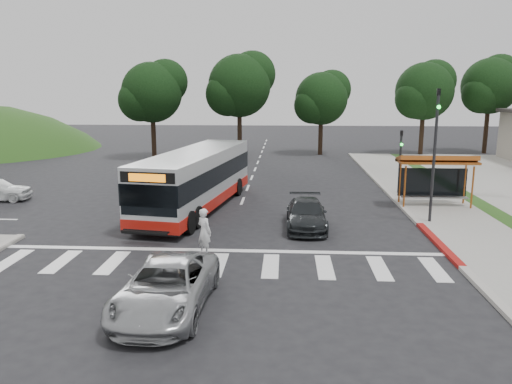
# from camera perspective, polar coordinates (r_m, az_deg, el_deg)

# --- Properties ---
(ground) EXTENTS (140.00, 140.00, 0.00)m
(ground) POSITION_cam_1_polar(r_m,az_deg,el_deg) (23.66, -2.80, -4.19)
(ground) COLOR black
(ground) RESTS_ON ground
(sidewalk_east) EXTENTS (4.00, 40.00, 0.12)m
(sidewalk_east) POSITION_cam_1_polar(r_m,az_deg,el_deg) (32.42, 18.54, -0.35)
(sidewalk_east) COLOR gray
(sidewalk_east) RESTS_ON ground
(curb_east) EXTENTS (0.30, 40.00, 0.15)m
(curb_east) POSITION_cam_1_polar(r_m,az_deg,el_deg) (31.95, 15.07, -0.29)
(curb_east) COLOR #9E9991
(curb_east) RESTS_ON ground
(curb_east_red) EXTENTS (0.32, 6.00, 0.15)m
(curb_east_red) POSITION_cam_1_polar(r_m,az_deg,el_deg) (22.54, 20.10, -5.51)
(curb_east_red) COLOR maroon
(curb_east_red) RESTS_ON ground
(crosswalk_ladder) EXTENTS (18.00, 2.60, 0.01)m
(crosswalk_ladder) POSITION_cam_1_polar(r_m,az_deg,el_deg) (18.93, -4.44, -8.28)
(crosswalk_ladder) COLOR silver
(crosswalk_ladder) RESTS_ON ground
(bus_shelter) EXTENTS (4.20, 1.60, 2.86)m
(bus_shelter) POSITION_cam_1_polar(r_m,az_deg,el_deg) (29.24, 19.89, 2.88)
(bus_shelter) COLOR #A04E1A
(bus_shelter) RESTS_ON sidewalk_east
(traffic_signal_ne_tall) EXTENTS (0.18, 0.37, 6.50)m
(traffic_signal_ne_tall) POSITION_cam_1_polar(r_m,az_deg,el_deg) (25.28, 19.78, 5.11)
(traffic_signal_ne_tall) COLOR black
(traffic_signal_ne_tall) RESTS_ON ground
(traffic_signal_ne_short) EXTENTS (0.18, 0.37, 4.00)m
(traffic_signal_ne_short) POSITION_cam_1_polar(r_m,az_deg,el_deg) (32.17, 16.17, 4.07)
(traffic_signal_ne_short) COLOR black
(traffic_signal_ne_short) RESTS_ON ground
(tree_ne_a) EXTENTS (6.16, 5.74, 9.30)m
(tree_ne_a) POSITION_cam_1_polar(r_m,az_deg,el_deg) (52.48, 18.76, 10.95)
(tree_ne_a) COLOR black
(tree_ne_a) RESTS_ON parking_lot
(tree_ne_b) EXTENTS (6.16, 5.74, 10.02)m
(tree_ne_b) POSITION_cam_1_polar(r_m,az_deg,el_deg) (56.57, 25.24, 11.01)
(tree_ne_b) COLOR black
(tree_ne_b) RESTS_ON ground
(tree_north_a) EXTENTS (6.60, 6.15, 10.17)m
(tree_north_a) POSITION_cam_1_polar(r_m,az_deg,el_deg) (48.90, -1.81, 12.16)
(tree_north_a) COLOR black
(tree_north_a) RESTS_ON ground
(tree_north_b) EXTENTS (5.72, 5.33, 8.43)m
(tree_north_b) POSITION_cam_1_polar(r_m,az_deg,el_deg) (50.82, 7.57, 10.63)
(tree_north_b) COLOR black
(tree_north_b) RESTS_ON ground
(tree_north_c) EXTENTS (6.16, 5.74, 9.30)m
(tree_north_c) POSITION_cam_1_polar(r_m,az_deg,el_deg) (48.32, -11.71, 11.19)
(tree_north_c) COLOR black
(tree_north_c) RESTS_ON ground
(transit_bus) EXTENTS (4.62, 12.66, 3.20)m
(transit_bus) POSITION_cam_1_polar(r_m,az_deg,el_deg) (27.34, -6.80, 1.33)
(transit_bus) COLOR silver
(transit_bus) RESTS_ON ground
(pedestrian) EXTENTS (0.82, 0.79, 1.89)m
(pedestrian) POSITION_cam_1_polar(r_m,az_deg,el_deg) (19.82, -5.92, -4.53)
(pedestrian) COLOR silver
(pedestrian) RESTS_ON ground
(dark_sedan) EXTENTS (1.86, 4.58, 1.33)m
(dark_sedan) POSITION_cam_1_polar(r_m,az_deg,el_deg) (23.73, 5.76, -2.53)
(dark_sedan) COLOR black
(dark_sedan) RESTS_ON ground
(silver_suv_south) EXTENTS (2.64, 5.37, 1.46)m
(silver_suv_south) POSITION_cam_1_polar(r_m,az_deg,el_deg) (15.21, -10.20, -10.60)
(silver_suv_south) COLOR #97999C
(silver_suv_south) RESTS_ON ground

